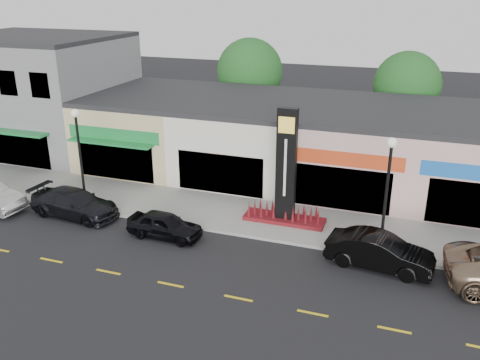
{
  "coord_description": "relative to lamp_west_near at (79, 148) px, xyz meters",
  "views": [
    {
      "loc": [
        8.73,
        -19.17,
        11.7
      ],
      "look_at": [
        0.62,
        4.0,
        2.2
      ],
      "focal_mm": 38.0,
      "sensor_mm": 36.0,
      "label": 1
    }
  ],
  "objects": [
    {
      "name": "sidewalk",
      "position": [
        8.0,
        1.85,
        -3.4
      ],
      "size": [
        52.0,
        4.3,
        0.15
      ],
      "primitive_type": "cube",
      "color": "gray",
      "rests_on": "ground"
    },
    {
      "name": "pylon_sign",
      "position": [
        11.0,
        1.7,
        -1.2
      ],
      "size": [
        4.2,
        1.3,
        6.0
      ],
      "color": "#611014",
      "rests_on": "sidewalk"
    },
    {
      "name": "shop_pink_e",
      "position": [
        20.5,
        8.97,
        -1.08
      ],
      "size": [
        7.0,
        10.01,
        4.8
      ],
      "color": "#CDA39C",
      "rests_on": "ground"
    },
    {
      "name": "building_grey_2story",
      "position": [
        -10.0,
        8.98,
        0.67
      ],
      "size": [
        12.0,
        10.95,
        8.3
      ],
      "color": "slate",
      "rests_on": "ground"
    },
    {
      "name": "tree_rear_west",
      "position": [
        4.0,
        17.0,
        1.74
      ],
      "size": [
        5.2,
        5.2,
        7.83
      ],
      "color": "#382619",
      "rests_on": "ground"
    },
    {
      "name": "lamp_west_near",
      "position": [
        0.0,
        0.0,
        0.0
      ],
      "size": [
        0.44,
        0.44,
        5.47
      ],
      "color": "black",
      "rests_on": "sidewalk"
    },
    {
      "name": "car_black_conv",
      "position": [
        16.03,
        -1.18,
        -2.71
      ],
      "size": [
        2.19,
        4.8,
        1.53
      ],
      "primitive_type": "imported",
      "rotation": [
        0.0,
        0.0,
        1.44
      ],
      "color": "black",
      "rests_on": "ground"
    },
    {
      "name": "tree_rear_mid",
      "position": [
        16.0,
        17.0,
        1.41
      ],
      "size": [
        4.8,
        4.8,
        7.29
      ],
      "color": "#382619",
      "rests_on": "ground"
    },
    {
      "name": "car_dark_sedan",
      "position": [
        0.12,
        -1.1,
        -2.75
      ],
      "size": [
        2.4,
        5.15,
        1.46
      ],
      "primitive_type": "imported",
      "rotation": [
        0.0,
        0.0,
        1.5
      ],
      "color": "black",
      "rests_on": "ground"
    },
    {
      "name": "car_black_sedan",
      "position": [
        5.81,
        -1.71,
        -2.83
      ],
      "size": [
        1.64,
        3.82,
        1.29
      ],
      "primitive_type": "imported",
      "rotation": [
        0.0,
        0.0,
        1.54
      ],
      "color": "black",
      "rests_on": "ground"
    },
    {
      "name": "ground",
      "position": [
        8.0,
        -2.5,
        -3.48
      ],
      "size": [
        120.0,
        120.0,
        0.0
      ],
      "primitive_type": "plane",
      "color": "black",
      "rests_on": "ground"
    },
    {
      "name": "shop_pink_w",
      "position": [
        13.5,
        8.97,
        -1.08
      ],
      "size": [
        7.0,
        10.01,
        4.8
      ],
      "color": "#CDA39C",
      "rests_on": "ground"
    },
    {
      "name": "lamp_east_near",
      "position": [
        16.0,
        0.0,
        0.0
      ],
      "size": [
        0.44,
        0.44,
        5.47
      ],
      "color": "black",
      "rests_on": "sidewalk"
    },
    {
      "name": "shop_beige",
      "position": [
        -0.5,
        8.96,
        -1.08
      ],
      "size": [
        7.0,
        10.85,
        4.8
      ],
      "color": "tan",
      "rests_on": "ground"
    },
    {
      "name": "shop_cream",
      "position": [
        6.5,
        8.97,
        -1.08
      ],
      "size": [
        7.0,
        10.01,
        4.8
      ],
      "color": "beige",
      "rests_on": "ground"
    },
    {
      "name": "curb",
      "position": [
        8.0,
        -0.4,
        -3.4
      ],
      "size": [
        52.0,
        0.2,
        0.15
      ],
      "primitive_type": "cube",
      "color": "gray",
      "rests_on": "ground"
    }
  ]
}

